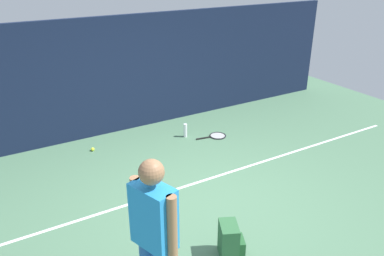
# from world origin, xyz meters

# --- Properties ---
(ground_plane) EXTENTS (12.00, 12.00, 0.00)m
(ground_plane) POSITION_xyz_m (0.00, 0.00, 0.00)
(ground_plane) COLOR #4C7556
(back_fence) EXTENTS (10.00, 0.10, 2.24)m
(back_fence) POSITION_xyz_m (0.00, 3.00, 1.12)
(back_fence) COLOR #141E38
(back_fence) RESTS_ON ground
(court_line) EXTENTS (9.00, 0.05, 0.00)m
(court_line) POSITION_xyz_m (0.00, 0.50, 0.00)
(court_line) COLOR white
(court_line) RESTS_ON ground
(tennis_player) EXTENTS (0.34, 0.51, 1.70)m
(tennis_player) POSITION_xyz_m (-1.40, -1.33, 0.97)
(tennis_player) COLOR #2659A5
(tennis_player) RESTS_ON ground
(tennis_racket) EXTENTS (0.63, 0.37, 0.03)m
(tennis_racket) POSITION_xyz_m (1.34, 1.74, 0.01)
(tennis_racket) COLOR black
(tennis_racket) RESTS_ON ground
(backpack) EXTENTS (0.36, 0.36, 0.44)m
(backpack) POSITION_xyz_m (-0.35, -1.05, 0.21)
(backpack) COLOR #2D6038
(backpack) RESTS_ON ground
(tennis_ball_near_player) EXTENTS (0.07, 0.07, 0.07)m
(tennis_ball_near_player) POSITION_xyz_m (-0.91, 2.37, 0.03)
(tennis_ball_near_player) COLOR #CCE033
(tennis_ball_near_player) RESTS_ON ground
(water_bottle) EXTENTS (0.07, 0.07, 0.27)m
(water_bottle) POSITION_xyz_m (0.82, 2.04, 0.13)
(water_bottle) COLOR white
(water_bottle) RESTS_ON ground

